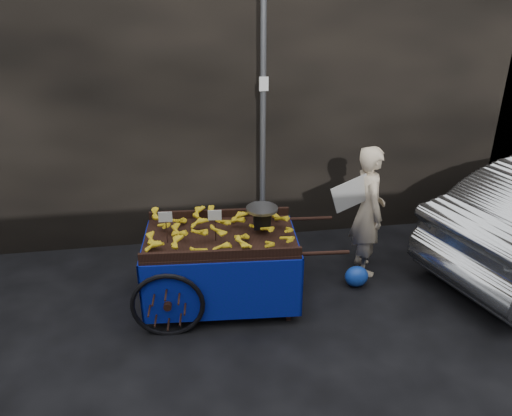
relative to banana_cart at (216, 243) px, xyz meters
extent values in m
plane|color=black|center=(0.49, 0.04, -0.82)|extent=(80.00, 80.00, 0.00)
cube|color=black|center=(-0.51, 2.64, 1.68)|extent=(11.00, 2.00, 5.00)
cylinder|color=slate|center=(0.79, 1.34, 1.18)|extent=(0.08, 0.08, 4.00)
cube|color=white|center=(0.79, 1.29, 1.58)|extent=(0.12, 0.02, 0.18)
cube|color=black|center=(0.06, -0.01, 0.06)|extent=(1.83, 1.22, 0.07)
cube|color=black|center=(0.10, 0.51, 0.14)|extent=(1.75, 0.18, 0.11)
cube|color=black|center=(0.02, -0.52, 0.14)|extent=(1.75, 0.18, 0.11)
cube|color=black|center=(0.79, -0.50, -0.38)|extent=(0.06, 0.06, 0.88)
cube|color=black|center=(0.85, 0.37, -0.38)|extent=(0.06, 0.06, 0.88)
cylinder|color=black|center=(1.17, -0.53, 0.06)|extent=(0.55, 0.09, 0.04)
cylinder|color=black|center=(1.24, 0.34, 0.06)|extent=(0.55, 0.09, 0.04)
torus|color=black|center=(-0.59, -0.55, -0.43)|extent=(0.82, 0.12, 0.82)
torus|color=black|center=(-0.50, 0.63, -0.43)|extent=(0.82, 0.12, 0.82)
cylinder|color=black|center=(-0.54, 0.04, -0.43)|extent=(0.15, 1.23, 0.05)
cube|color=navy|center=(0.01, -0.56, -0.31)|extent=(1.79, 0.16, 0.74)
cube|color=navy|center=(0.10, 0.55, -0.31)|extent=(1.79, 0.16, 0.74)
cube|color=navy|center=(-0.83, 0.06, -0.31)|extent=(0.11, 1.14, 0.74)
cube|color=navy|center=(0.94, -0.07, -0.31)|extent=(0.11, 1.14, 0.74)
cube|color=black|center=(0.55, 0.01, 0.24)|extent=(0.21, 0.17, 0.18)
cylinder|color=silver|center=(0.55, 0.01, 0.40)|extent=(0.40, 0.40, 0.03)
cube|color=white|center=(-0.55, -0.08, 0.42)|extent=(0.15, 0.02, 0.12)
cube|color=white|center=(-0.01, -0.12, 0.42)|extent=(0.15, 0.02, 0.12)
imported|color=beige|center=(2.04, 0.43, 0.06)|extent=(0.46, 0.67, 1.76)
cube|color=#B8B8B1|center=(1.75, 0.34, 0.37)|extent=(0.58, 0.10, 0.50)
ellipsoid|color=blue|center=(1.81, 0.05, -0.68)|extent=(0.31, 0.25, 0.28)
camera|label=1|loc=(-0.34, -5.16, 2.83)|focal=35.00mm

